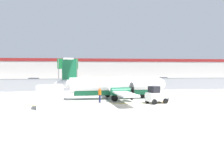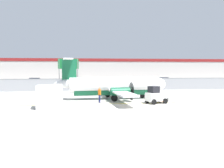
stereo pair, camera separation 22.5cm
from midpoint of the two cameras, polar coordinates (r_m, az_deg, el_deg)
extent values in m
plane|color=#BCB7AD|center=(25.04, 4.94, -5.09)|extent=(140.00, 140.00, 0.00)
cube|color=yellow|center=(26.97, 3.99, -4.46)|extent=(84.00, 0.20, 0.01)
cube|color=gray|center=(42.58, -0.47, -0.16)|extent=(98.00, 0.04, 2.00)
cylinder|color=slate|center=(42.53, -0.47, 1.26)|extent=(98.00, 0.10, 0.10)
cube|color=#38383A|center=(54.04, -2.06, -0.37)|extent=(98.00, 17.00, 0.12)
cube|color=#BCB7B2|center=(72.34, -3.57, 3.15)|extent=(91.00, 8.00, 6.50)
cube|color=maroon|center=(68.39, -3.33, 5.52)|extent=(91.00, 0.20, 0.80)
cylinder|color=white|center=(30.60, 0.47, -0.21)|extent=(10.71, 2.50, 1.90)
ellipsoid|color=white|center=(32.20, 10.24, -0.08)|extent=(2.55, 1.94, 1.80)
ellipsoid|color=white|center=(29.96, -10.04, 0.04)|extent=(3.05, 1.21, 1.05)
cylinder|color=#145938|center=(30.64, 0.47, -1.18)|extent=(9.60, 2.02, 1.48)
cube|color=white|center=(30.67, 0.65, -1.27)|extent=(2.51, 16.07, 0.18)
cylinder|color=#145938|center=(33.25, 0.07, -0.89)|extent=(2.25, 1.02, 0.90)
cone|color=black|center=(33.49, 2.00, -0.86)|extent=(0.47, 0.46, 0.44)
cylinder|color=#262626|center=(33.52, 2.25, -0.86)|extent=(0.16, 2.10, 2.10)
cylinder|color=#145938|center=(28.18, 2.14, -1.70)|extent=(2.25, 1.02, 0.90)
cone|color=black|center=(28.47, 4.39, -1.65)|extent=(0.47, 0.46, 0.44)
cylinder|color=#262626|center=(28.51, 4.68, -1.65)|extent=(0.16, 2.10, 2.10)
cube|color=#145938|center=(29.92, -9.55, 2.63)|extent=(1.71, 0.28, 3.10)
cube|color=white|center=(29.93, -9.84, 5.59)|extent=(1.37, 4.85, 0.14)
cylinder|color=#59595B|center=(31.65, 7.12, -1.86)|extent=(0.15, 0.15, 0.97)
cylinder|color=black|center=(31.70, 7.12, -2.74)|extent=(0.61, 0.25, 0.60)
cylinder|color=#59595B|center=(32.78, -0.83, -1.57)|extent=(0.15, 0.15, 0.90)
cylinder|color=black|center=(32.82, -0.83, -2.35)|extent=(0.77, 0.26, 0.76)
cylinder|color=#59595B|center=(28.47, 0.78, -2.36)|extent=(0.15, 0.15, 0.90)
cylinder|color=black|center=(28.51, 0.78, -3.25)|extent=(0.77, 0.26, 0.76)
cube|color=silver|center=(27.30, 10.30, -2.87)|extent=(2.44, 1.79, 0.90)
cube|color=black|center=(27.01, 9.74, -1.23)|extent=(1.19, 1.25, 0.70)
cube|color=black|center=(28.06, 12.13, -3.34)|extent=(0.53, 1.09, 0.30)
cylinder|color=black|center=(28.29, 10.72, -3.57)|extent=(0.59, 0.36, 0.56)
cylinder|color=black|center=(27.37, 12.31, -3.83)|extent=(0.59, 0.36, 0.56)
cylinder|color=black|center=(27.37, 8.27, -3.79)|extent=(0.59, 0.36, 0.56)
cylinder|color=black|center=(26.43, 9.83, -4.06)|extent=(0.59, 0.36, 0.56)
cylinder|color=#191E4C|center=(27.58, -2.59, -3.39)|extent=(0.18, 0.18, 0.85)
cylinder|color=#191E4C|center=(27.78, -2.68, -3.34)|extent=(0.18, 0.18, 0.85)
cylinder|color=orange|center=(27.60, -2.64, -1.87)|extent=(0.38, 0.38, 0.60)
cylinder|color=orange|center=(27.38, -2.54, -1.85)|extent=(0.11, 0.11, 0.55)
cylinder|color=orange|center=(27.81, -2.74, -1.77)|extent=(0.11, 0.11, 0.55)
sphere|color=tan|center=(27.56, -2.64, -0.96)|extent=(0.22, 0.22, 0.22)
cube|color=silver|center=(24.18, -13.80, -2.87)|extent=(2.54, 2.17, 2.20)
cube|color=#333338|center=(24.18, -13.80, -2.87)|extent=(2.44, 0.26, 2.20)
cube|color=orange|center=(29.16, 11.47, -3.88)|extent=(0.36, 0.36, 0.04)
cone|color=orange|center=(29.12, 11.48, -3.26)|extent=(0.28, 0.28, 0.60)
cylinder|color=white|center=(29.11, 11.48, -3.10)|extent=(0.17, 0.17, 0.08)
cube|color=orange|center=(31.94, 4.03, -3.18)|extent=(0.36, 0.36, 0.04)
cone|color=orange|center=(31.90, 4.03, -2.61)|extent=(0.28, 0.28, 0.60)
cylinder|color=white|center=(31.89, 4.03, -2.46)|extent=(0.17, 0.17, 0.08)
cube|color=silver|center=(57.93, -17.26, 0.41)|extent=(4.29, 1.94, 0.80)
cube|color=#262D38|center=(57.88, -17.13, 1.09)|extent=(2.29, 1.68, 0.56)
cylinder|color=black|center=(57.22, -18.74, 0.03)|extent=(0.61, 0.23, 0.60)
cylinder|color=black|center=(59.00, -18.52, 0.13)|extent=(0.61, 0.23, 0.60)
cylinder|color=black|center=(56.92, -15.95, 0.06)|extent=(0.61, 0.23, 0.60)
cylinder|color=black|center=(58.71, -15.81, 0.17)|extent=(0.61, 0.23, 0.60)
cube|color=silver|center=(48.11, -11.78, -0.11)|extent=(4.29, 1.95, 0.80)
cube|color=#262D38|center=(48.08, -11.96, 0.69)|extent=(2.29, 1.69, 0.56)
cylinder|color=black|center=(49.04, -10.13, -0.40)|extent=(0.61, 0.24, 0.60)
cylinder|color=black|center=(47.25, -10.08, -0.55)|extent=(0.61, 0.24, 0.60)
cylinder|color=black|center=(49.06, -13.40, -0.44)|extent=(0.61, 0.24, 0.60)
cylinder|color=black|center=(47.27, -13.47, -0.59)|extent=(0.61, 0.24, 0.60)
cube|color=#B28C19|center=(59.61, -7.89, 0.62)|extent=(4.39, 2.26, 0.80)
cube|color=#262D38|center=(59.60, -8.04, 1.28)|extent=(2.39, 1.85, 0.56)
cylinder|color=black|center=(60.35, -6.46, 0.37)|extent=(0.62, 0.28, 0.60)
cylinder|color=black|center=(58.56, -6.65, 0.27)|extent=(0.62, 0.28, 0.60)
cylinder|color=black|center=(60.72, -9.09, 0.36)|extent=(0.62, 0.28, 0.60)
cylinder|color=black|center=(58.94, -9.36, 0.27)|extent=(0.62, 0.28, 0.60)
cube|color=black|center=(55.75, -1.85, 0.46)|extent=(4.29, 1.92, 0.80)
cube|color=#262D38|center=(55.73, -1.70, 1.15)|extent=(2.28, 1.68, 0.56)
cylinder|color=black|center=(54.82, -3.26, 0.06)|extent=(0.61, 0.23, 0.60)
cylinder|color=black|center=(56.61, -3.31, 0.17)|extent=(0.61, 0.23, 0.60)
cylinder|color=black|center=(54.97, -0.34, 0.08)|extent=(0.61, 0.23, 0.60)
cylinder|color=black|center=(56.76, -0.49, 0.19)|extent=(0.61, 0.23, 0.60)
cube|color=slate|center=(56.74, 2.10, 0.51)|extent=(4.39, 2.26, 0.80)
cube|color=#262D38|center=(56.66, 1.95, 1.19)|extent=(2.39, 1.85, 0.56)
cylinder|color=black|center=(58.05, 3.14, 0.26)|extent=(0.62, 0.28, 0.60)
cylinder|color=black|center=(56.35, 3.73, 0.16)|extent=(0.62, 0.28, 0.60)
cylinder|color=black|center=(57.20, 0.48, 0.21)|extent=(0.62, 0.28, 0.60)
cylinder|color=black|center=(55.48, 1.01, 0.11)|extent=(0.62, 0.28, 0.60)
cube|color=slate|center=(57.81, 7.28, 0.54)|extent=(4.28, 1.91, 0.80)
cube|color=#262D38|center=(57.83, 7.43, 1.21)|extent=(2.28, 1.67, 0.56)
cylinder|color=black|center=(56.55, 6.21, 0.16)|extent=(0.61, 0.23, 0.60)
cylinder|color=black|center=(58.27, 5.69, 0.26)|extent=(0.61, 0.23, 0.60)
cylinder|color=black|center=(57.43, 8.88, 0.19)|extent=(0.61, 0.23, 0.60)
cylinder|color=black|center=(59.13, 8.29, 0.29)|extent=(0.61, 0.23, 0.60)
cube|color=#19662D|center=(60.02, 11.53, 0.61)|extent=(4.20, 1.71, 0.80)
cube|color=#262D38|center=(60.04, 11.67, 1.26)|extent=(2.20, 1.57, 0.56)
cylinder|color=black|center=(58.73, 10.53, 0.24)|extent=(0.60, 0.20, 0.60)
cylinder|color=black|center=(60.43, 9.99, 0.34)|extent=(0.60, 0.20, 0.60)
cylinder|color=black|center=(59.68, 13.08, 0.26)|extent=(0.60, 0.20, 0.60)
cylinder|color=black|center=(61.36, 12.47, 0.36)|extent=(0.60, 0.20, 0.60)
cylinder|color=slate|center=(44.61, -11.85, 2.19)|extent=(0.14, 0.14, 5.50)
cylinder|color=slate|center=(44.51, -7.73, 2.23)|extent=(0.14, 0.14, 5.50)
cube|color=#14662D|center=(44.52, -9.82, 4.59)|extent=(3.60, 0.10, 1.80)
camera|label=1|loc=(0.11, -89.80, 0.01)|focal=40.00mm
camera|label=2|loc=(0.11, 90.20, -0.01)|focal=40.00mm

